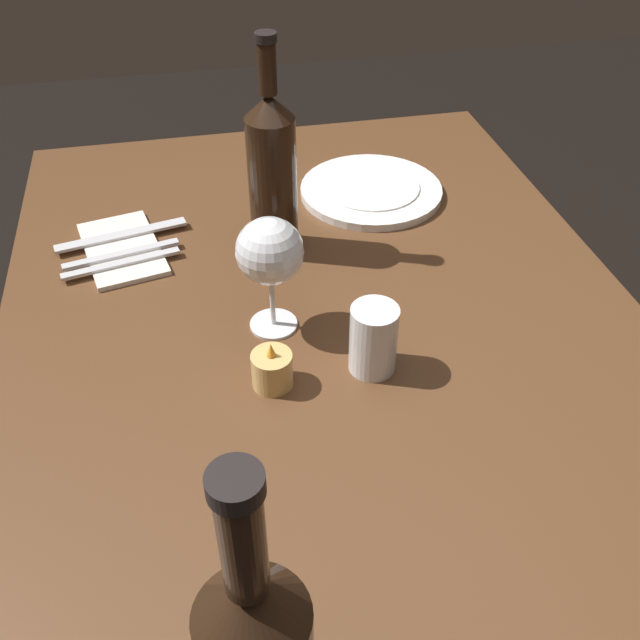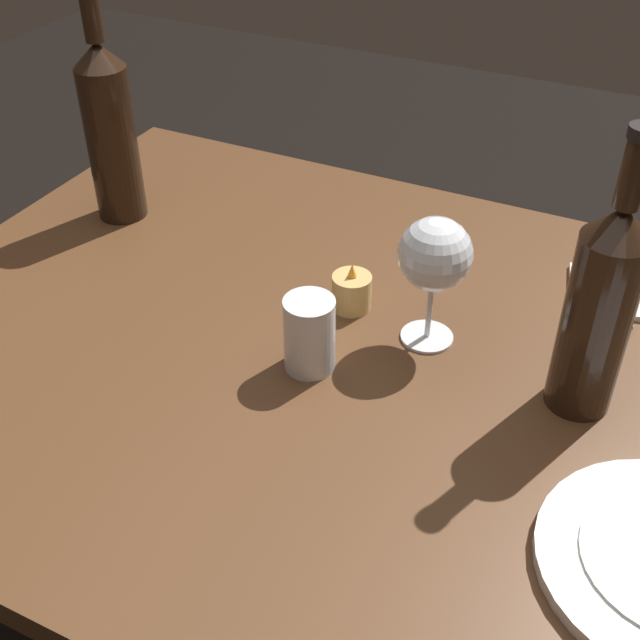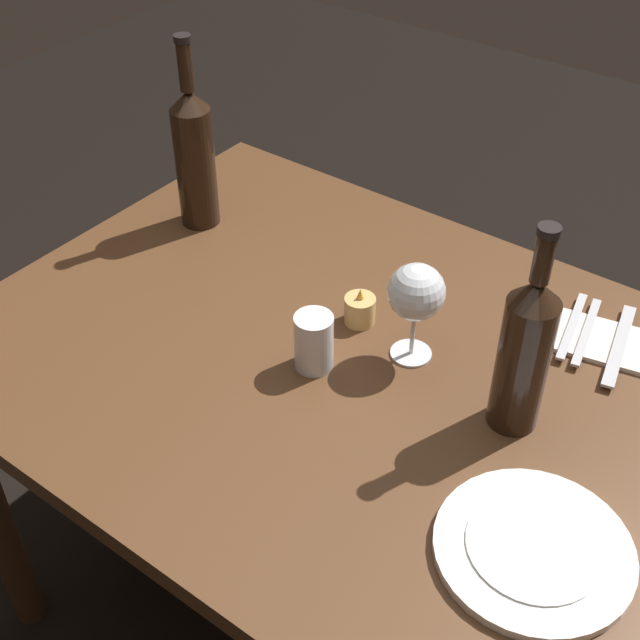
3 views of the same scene
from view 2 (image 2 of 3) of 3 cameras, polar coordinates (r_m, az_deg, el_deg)
The scene contains 8 objects.
dining_table at distance 1.04m, azimuth 4.07°, elevation -6.89°, with size 1.30×0.90×0.74m.
wine_glass_left at distance 0.96m, azimuth 8.03°, elevation 4.39°, with size 0.09×0.09×0.17m.
wine_bottle at distance 1.25m, azimuth -14.49°, elevation 12.87°, with size 0.07×0.07×0.37m.
wine_bottle_second at distance 0.90m, azimuth 18.97°, elevation 0.87°, with size 0.07×0.07×0.33m.
water_tumbler at distance 0.95m, azimuth -0.74°, elevation -1.27°, with size 0.06×0.06×0.10m.
votive_candle at distance 1.06m, azimuth 2.22°, elevation 1.92°, with size 0.05×0.05×0.07m.
fork_inner at distance 1.17m, azimuth 20.50°, elevation 2.14°, with size 0.05×0.18×0.00m.
fork_outer at distance 1.17m, azimuth 19.31°, elevation 2.46°, with size 0.05×0.18×0.00m.
Camera 2 is at (0.26, -0.70, 1.37)m, focal length 45.77 mm.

